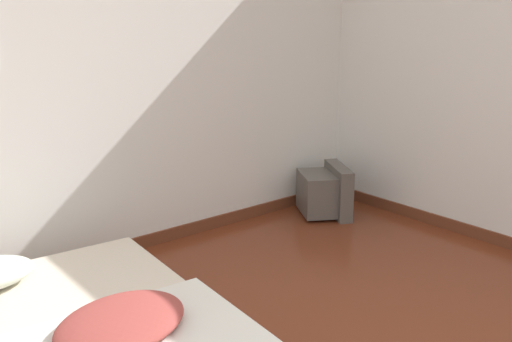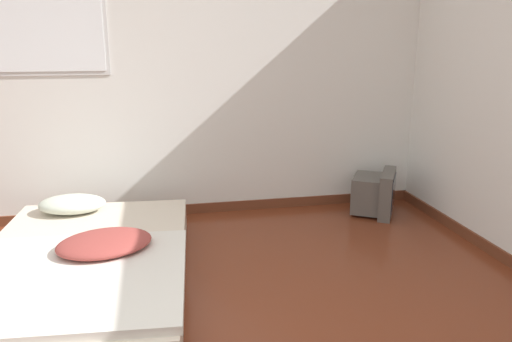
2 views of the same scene
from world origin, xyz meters
TOP-DOWN VIEW (x-y plane):
  - wall_back at (-0.01, 2.81)m, footprint 7.26×0.08m
  - crt_tv at (1.95, 2.44)m, footprint 0.53×0.56m

SIDE VIEW (x-z plane):
  - crt_tv at x=1.95m, z-range -0.01..0.40m
  - wall_back at x=-0.01m, z-range -0.01..2.59m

